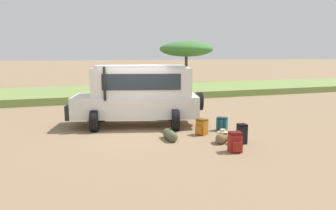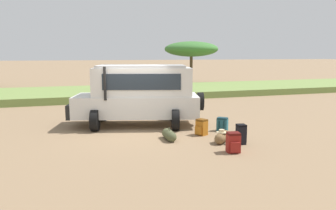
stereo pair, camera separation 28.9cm
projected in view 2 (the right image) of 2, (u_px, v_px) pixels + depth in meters
ground_plane at (135, 132)px, 12.23m from camera, size 320.00×320.00×0.00m
grass_bank at (100, 93)px, 22.68m from camera, size 120.00×7.00×0.44m
safari_vehicle at (139, 94)px, 13.16m from camera, size 5.47×3.56×2.44m
backpack_beside_front_wheel at (201, 127)px, 11.69m from camera, size 0.46×0.45×0.57m
backpack_cluster_center at (222, 124)px, 12.33m from camera, size 0.47×0.47×0.51m
backpack_near_rear_wheel at (233, 143)px, 9.60m from camera, size 0.42×0.45×0.60m
backpack_outermost at (241, 134)px, 10.51m from camera, size 0.40×0.33×0.64m
duffel_bag_low_black_case at (222, 137)px, 10.74m from camera, size 0.77×0.77×0.45m
duffel_bag_soft_canvas at (169, 135)px, 11.04m from camera, size 0.36×0.95×0.44m
acacia_tree_right_mid at (191, 49)px, 31.72m from camera, size 5.24×4.92×4.12m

